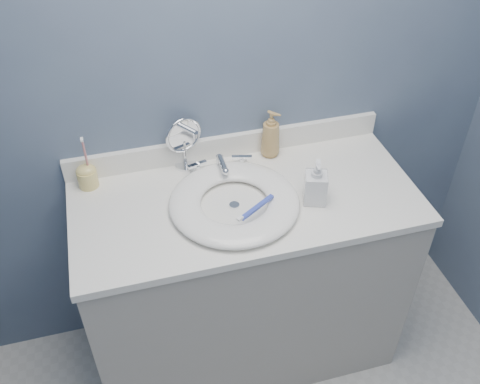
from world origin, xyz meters
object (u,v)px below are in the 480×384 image
object	(u,v)px
soap_bottle_amber	(271,134)
toothbrush_holder	(87,175)
soap_bottle_clear	(316,182)
makeup_mirror	(184,141)

from	to	relation	value
soap_bottle_amber	toothbrush_holder	xyz separation A→B (m)	(-0.69, -0.01, -0.05)
soap_bottle_amber	soap_bottle_clear	size ratio (longest dim) A/B	1.13
soap_bottle_amber	toothbrush_holder	world-z (taller)	toothbrush_holder
soap_bottle_clear	makeup_mirror	bearing A→B (deg)	160.91
makeup_mirror	soap_bottle_amber	distance (m)	0.33
soap_bottle_clear	toothbrush_holder	distance (m)	0.81
makeup_mirror	soap_bottle_amber	world-z (taller)	makeup_mirror
soap_bottle_clear	toothbrush_holder	world-z (taller)	toothbrush_holder
makeup_mirror	soap_bottle_clear	distance (m)	0.50
toothbrush_holder	soap_bottle_amber	bearing A→B (deg)	0.71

